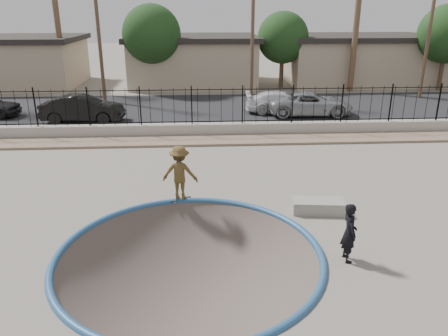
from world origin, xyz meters
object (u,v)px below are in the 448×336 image
car_c (281,102)px  videographer (349,233)px  skateboard (181,199)px  car_b (83,109)px  skater (180,176)px  concrete_ledge (318,206)px  car_d (310,103)px

car_c → videographer: bearing=178.4°
skateboard → car_b: car_b is taller
skater → videographer: (4.33, -3.88, -0.12)m
skateboard → car_c: (5.67, 12.56, 0.61)m
concrete_ledge → car_d: 13.26m
videographer → car_d: videographer is taller
skateboard → videographer: 5.86m
videographer → car_c: size_ratio=0.36×
skater → car_b: size_ratio=0.40×
car_b → car_c: 11.54m
skater → videographer: skater is taller
concrete_ledge → car_d: bearing=77.3°
car_b → car_c: car_b is taller
skater → car_b: bearing=-52.5°
concrete_ledge → skateboard: bearing=165.7°
videographer → car_b: bearing=32.8°
videographer → car_c: videographer is taller
skater → concrete_ledge: skater is taller
car_b → skateboard: bearing=-150.1°
skateboard → videographer: (4.33, -3.88, 0.73)m
skateboard → videographer: bearing=-65.0°
car_b → skater: bearing=-150.1°
videographer → skater: bearing=46.8°
videographer → car_d: 15.97m
videographer → car_b: (-10.09, 14.84, -0.01)m
car_c → concrete_ledge: bearing=177.5°
skateboard → concrete_ledge: size_ratio=0.46×
skateboard → car_b: (-5.76, 10.96, 0.72)m
skateboard → skater: bearing=156.8°
concrete_ledge → car_d: size_ratio=0.32×
concrete_ledge → car_b: car_b is taller
skateboard → videographer: size_ratio=0.47×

